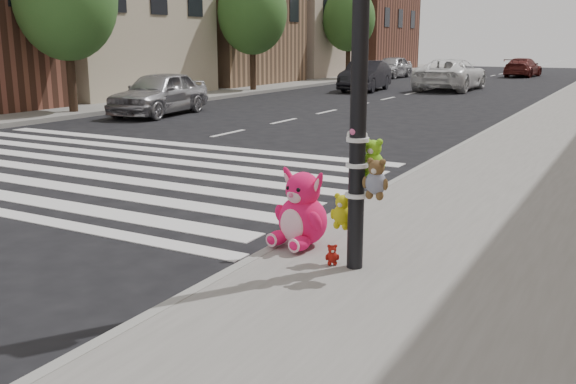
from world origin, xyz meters
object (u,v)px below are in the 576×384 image
Objects in this scene: car_silver_far at (159,93)px; car_dark_far at (365,76)px; red_teddy at (332,255)px; signal_pole at (361,103)px; car_white_near at (451,74)px; pink_bunny at (301,214)px.

car_dark_far is (1.92, 12.96, 0.01)m from car_silver_far.
car_silver_far is at bearing 103.47° from red_teddy.
signal_pole reaches higher than red_teddy.
car_dark_far is (-9.59, 23.66, -1.07)m from signal_pole.
car_white_near is (-6.12, 26.27, -1.03)m from signal_pole.
car_white_near is (-5.87, 26.34, 0.52)m from red_teddy.
car_dark_far reaches higher than pink_bunny.
signal_pole is 0.73× the size of car_white_near.
signal_pole is at bearing -74.42° from car_dark_far.
pink_bunny is at bearing 110.85° from red_teddy.
car_white_near is at bearing 63.39° from car_silver_far.
pink_bunny is 26.45m from car_white_near.
red_teddy is at bearing 102.47° from car_white_near.
car_white_near is at bearing 103.11° from signal_pole.
signal_pole reaches higher than pink_bunny.
red_teddy is (0.58, -0.43, -0.25)m from pink_bunny.
car_dark_far reaches higher than car_silver_far.
pink_bunny reaches higher than red_teddy.
red_teddy is at bearing -163.46° from signal_pole.
signal_pole is at bearing -12.47° from pink_bunny.
pink_bunny is 14.88m from car_silver_far.
pink_bunny is at bearing -75.87° from car_dark_far.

